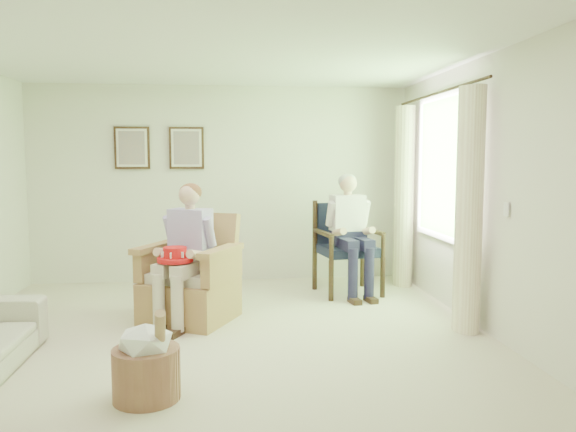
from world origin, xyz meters
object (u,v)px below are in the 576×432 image
object	(u,v)px
wood_armchair	(346,244)
person_wicker	(188,244)
wicker_armchair	(190,287)
red_hat	(175,256)
person_dark	(350,225)
hatbox	(146,362)

from	to	relation	value
wood_armchair	person_wicker	size ratio (longest dim) A/B	0.80
wood_armchair	wicker_armchair	bearing A→B (deg)	-159.92
person_wicker	red_hat	bearing A→B (deg)	-96.64
person_dark	red_hat	size ratio (longest dim) A/B	4.19
wood_armchair	hatbox	distance (m)	3.58
wicker_armchair	red_hat	bearing A→B (deg)	-83.62
wicker_armchair	wood_armchair	bearing A→B (deg)	55.44
person_wicker	person_dark	world-z (taller)	person_dark
wood_armchair	person_dark	bearing A→B (deg)	-99.38
hatbox	red_hat	bearing A→B (deg)	87.98
wicker_armchair	hatbox	world-z (taller)	wicker_armchair
wicker_armchair	person_dark	bearing A→B (deg)	51.03
wood_armchair	person_dark	size ratio (longest dim) A/B	0.76
person_dark	red_hat	xyz separation A→B (m)	(-1.95, -1.18, -0.14)
wicker_armchair	red_hat	size ratio (longest dim) A/B	3.15
wicker_armchair	hatbox	xyz separation A→B (m)	(-0.17, -1.91, -0.08)
person_dark	red_hat	bearing A→B (deg)	-158.25
person_wicker	red_hat	distance (m)	0.23
wicker_armchair	person_wicker	xyz separation A→B (m)	(0.00, -0.14, 0.46)
red_hat	hatbox	world-z (taller)	red_hat
wood_armchair	hatbox	world-z (taller)	wood_armchair
person_wicker	hatbox	size ratio (longest dim) A/B	2.03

